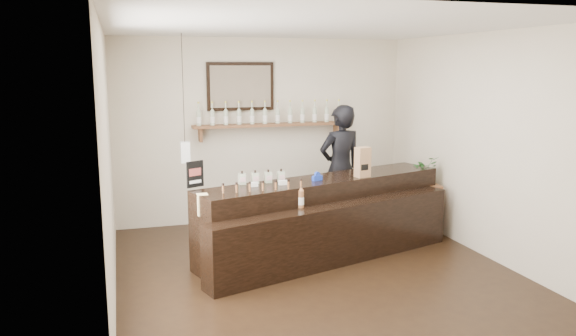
# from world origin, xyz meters

# --- Properties ---
(ground) EXTENTS (5.00, 5.00, 0.00)m
(ground) POSITION_xyz_m (0.00, 0.00, 0.00)
(ground) COLOR black
(ground) RESTS_ON ground
(room_shell) EXTENTS (5.00, 5.00, 5.00)m
(room_shell) POSITION_xyz_m (0.00, 0.00, 1.70)
(room_shell) COLOR beige
(room_shell) RESTS_ON ground
(back_wall_decor) EXTENTS (2.66, 0.96, 1.69)m
(back_wall_decor) POSITION_xyz_m (-0.15, 2.37, 1.76)
(back_wall_decor) COLOR brown
(back_wall_decor) RESTS_ON ground
(counter) EXTENTS (3.51, 1.92, 1.14)m
(counter) POSITION_xyz_m (0.33, 0.57, 0.46)
(counter) COLOR black
(counter) RESTS_ON ground
(promo_sign) EXTENTS (0.21, 0.11, 0.31)m
(promo_sign) POSITION_xyz_m (-1.30, 0.65, 1.13)
(promo_sign) COLOR black
(promo_sign) RESTS_ON counter
(paper_bag) EXTENTS (0.20, 0.17, 0.39)m
(paper_bag) POSITION_xyz_m (0.84, 0.65, 1.17)
(paper_bag) COLOR #A0774D
(paper_bag) RESTS_ON counter
(tape_dispenser) EXTENTS (0.14, 0.09, 0.11)m
(tape_dispenser) POSITION_xyz_m (0.21, 0.60, 1.02)
(tape_dispenser) COLOR #1B3AC0
(tape_dispenser) RESTS_ON counter
(side_cabinet) EXTENTS (0.44, 0.55, 0.73)m
(side_cabinet) POSITION_xyz_m (2.00, 1.07, 0.37)
(side_cabinet) COLOR brown
(side_cabinet) RESTS_ON ground
(potted_plant) EXTENTS (0.40, 0.37, 0.39)m
(potted_plant) POSITION_xyz_m (2.00, 1.07, 0.93)
(potted_plant) COLOR #2D6829
(potted_plant) RESTS_ON side_cabinet
(shopkeeper) EXTENTS (0.83, 0.61, 2.08)m
(shopkeeper) POSITION_xyz_m (0.91, 1.55, 1.04)
(shopkeeper) COLOR black
(shopkeeper) RESTS_ON ground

